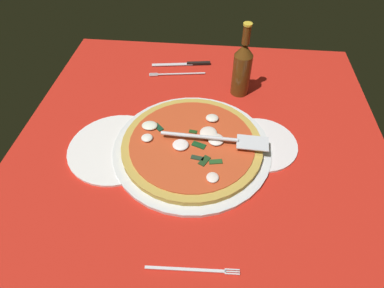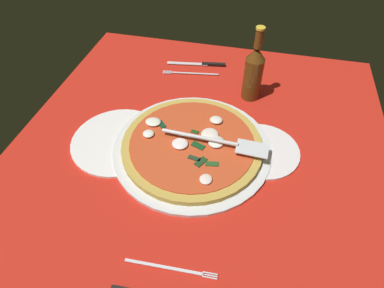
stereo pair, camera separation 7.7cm
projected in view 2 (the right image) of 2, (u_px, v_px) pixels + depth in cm
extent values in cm
cube|color=red|center=(202.00, 140.00, 90.07)|extent=(102.57, 102.57, 0.80)
cube|color=silver|center=(359.00, 87.00, 106.59)|extent=(10.26, 10.26, 0.10)
cube|color=silver|center=(368.00, 128.00, 92.82)|extent=(10.26, 10.26, 0.10)
cube|color=silver|center=(380.00, 184.00, 79.06)|extent=(10.26, 10.26, 0.10)
cube|color=silver|center=(326.00, 67.00, 115.08)|extent=(10.26, 10.26, 0.10)
cube|color=silver|center=(329.00, 102.00, 101.32)|extent=(10.26, 10.26, 0.10)
cube|color=silver|center=(334.00, 148.00, 87.55)|extent=(10.26, 10.26, 0.10)
cube|color=silver|center=(340.00, 211.00, 73.78)|extent=(10.26, 10.26, 0.10)
cube|color=silver|center=(296.00, 79.00, 109.81)|extent=(10.26, 10.26, 0.10)
cube|color=silver|center=(296.00, 118.00, 96.04)|extent=(10.26, 10.26, 0.10)
cube|color=silver|center=(295.00, 169.00, 82.27)|extent=(10.26, 10.26, 0.10)
cube|color=silver|center=(294.00, 242.00, 68.51)|extent=(10.26, 10.26, 0.10)
cube|color=silver|center=(268.00, 60.00, 118.30)|extent=(10.26, 10.26, 0.10)
cube|color=silver|center=(264.00, 93.00, 104.54)|extent=(10.26, 10.26, 0.10)
cube|color=silver|center=(259.00, 136.00, 90.77)|extent=(10.26, 10.26, 0.10)
cube|color=silver|center=(251.00, 194.00, 77.00)|extent=(10.26, 10.26, 0.10)
cube|color=silver|center=(241.00, 278.00, 63.23)|extent=(10.26, 10.26, 0.10)
cube|color=silver|center=(237.00, 71.00, 113.03)|extent=(10.26, 10.26, 0.10)
cube|color=silver|center=(229.00, 108.00, 99.26)|extent=(10.26, 10.26, 0.10)
cube|color=silver|center=(217.00, 156.00, 85.49)|extent=(10.26, 10.26, 0.10)
cube|color=silver|center=(201.00, 222.00, 71.73)|extent=(10.26, 10.26, 0.10)
cube|color=silver|center=(214.00, 53.00, 121.52)|extent=(10.26, 10.26, 0.10)
cube|color=silver|center=(203.00, 84.00, 107.75)|extent=(10.26, 10.26, 0.10)
cube|color=silver|center=(189.00, 124.00, 93.99)|extent=(10.26, 10.26, 0.10)
cube|color=silver|center=(170.00, 178.00, 80.22)|extent=(10.26, 10.26, 0.10)
cube|color=silver|center=(143.00, 255.00, 66.45)|extent=(10.26, 10.26, 0.10)
cube|color=silver|center=(181.00, 64.00, 116.25)|extent=(10.26, 10.26, 0.10)
cube|color=silver|center=(165.00, 98.00, 102.48)|extent=(10.26, 10.26, 0.10)
cube|color=silver|center=(144.00, 143.00, 88.71)|extent=(10.26, 10.26, 0.10)
cube|color=silver|center=(116.00, 204.00, 74.95)|extent=(10.26, 10.26, 0.10)
cube|color=silver|center=(162.00, 47.00, 124.74)|extent=(10.26, 10.26, 0.10)
cube|color=silver|center=(145.00, 76.00, 110.97)|extent=(10.26, 10.26, 0.10)
cube|color=silver|center=(124.00, 114.00, 97.21)|extent=(10.26, 10.26, 0.10)
cube|color=silver|center=(94.00, 164.00, 83.44)|extent=(10.26, 10.26, 0.10)
cube|color=silver|center=(54.00, 234.00, 69.67)|extent=(10.26, 10.26, 0.10)
cube|color=silver|center=(128.00, 57.00, 119.47)|extent=(10.26, 10.26, 0.10)
cube|color=silver|center=(106.00, 89.00, 105.70)|extent=(10.26, 10.26, 0.10)
cube|color=silver|center=(77.00, 131.00, 91.93)|extent=(10.26, 10.26, 0.10)
cube|color=silver|center=(38.00, 188.00, 78.17)|extent=(10.26, 10.26, 0.10)
cube|color=silver|center=(114.00, 41.00, 127.96)|extent=(10.26, 10.26, 0.10)
cube|color=silver|center=(91.00, 69.00, 114.19)|extent=(10.26, 10.26, 0.10)
cube|color=silver|center=(62.00, 104.00, 100.43)|extent=(10.26, 10.26, 0.10)
cube|color=silver|center=(25.00, 151.00, 86.66)|extent=(10.26, 10.26, 0.10)
cylinder|color=silver|center=(192.00, 148.00, 86.44)|extent=(42.54, 42.54, 1.28)
cylinder|color=white|center=(262.00, 151.00, 85.99)|extent=(20.15, 20.15, 1.00)
cylinder|color=white|center=(119.00, 141.00, 88.51)|extent=(25.99, 25.99, 1.00)
cylinder|color=gold|center=(192.00, 145.00, 85.44)|extent=(37.66, 37.66, 1.49)
cylinder|color=#C34420|center=(192.00, 142.00, 84.79)|extent=(33.39, 33.39, 0.30)
ellipsoid|color=white|center=(243.00, 148.00, 82.24)|extent=(3.99, 3.86, 1.20)
ellipsoid|color=silver|center=(216.00, 120.00, 89.73)|extent=(3.62, 3.24, 1.27)
ellipsoid|color=silver|center=(216.00, 142.00, 83.98)|extent=(4.27, 4.54, 1.09)
ellipsoid|color=white|center=(180.00, 144.00, 83.48)|extent=(4.25, 4.10, 1.12)
ellipsoid|color=white|center=(210.00, 135.00, 85.81)|extent=(4.71, 5.06, 1.14)
ellipsoid|color=white|center=(153.00, 123.00, 89.10)|extent=(4.39, 3.63, 1.13)
ellipsoid|color=white|center=(148.00, 134.00, 86.07)|extent=(3.06, 3.02, 1.08)
ellipsoid|color=silver|center=(206.00, 179.00, 75.63)|extent=(3.02, 3.19, 0.85)
cube|color=#1D3B1B|center=(201.00, 162.00, 79.72)|extent=(3.14, 3.81, 0.30)
cube|color=#11401C|center=(197.00, 145.00, 83.60)|extent=(3.95, 2.81, 0.30)
cube|color=#203624|center=(194.00, 158.00, 80.53)|extent=(3.39, 1.79, 0.30)
cube|color=#1C4318|center=(195.00, 132.00, 87.12)|extent=(2.31, 1.38, 0.30)
cube|color=#123B23|center=(161.00, 125.00, 88.98)|extent=(3.37, 3.40, 0.30)
cube|color=#234E21|center=(212.00, 164.00, 79.25)|extent=(3.50, 1.96, 0.30)
cube|color=silver|center=(252.00, 149.00, 81.11)|extent=(8.41, 5.42, 0.30)
cylinder|color=silver|center=(198.00, 137.00, 83.48)|extent=(20.47, 1.81, 1.00)
cube|color=white|center=(195.00, 70.00, 113.13)|extent=(21.47, 16.08, 0.60)
cube|color=silver|center=(195.00, 73.00, 110.76)|extent=(16.34, 3.03, 0.25)
cube|color=silver|center=(167.00, 71.00, 111.75)|extent=(3.00, 0.66, 0.25)
cube|color=silver|center=(167.00, 72.00, 111.45)|extent=(3.00, 0.66, 0.25)
cube|color=silver|center=(167.00, 72.00, 111.15)|extent=(3.00, 0.66, 0.25)
cube|color=silver|center=(167.00, 73.00, 110.85)|extent=(3.00, 0.66, 0.25)
cube|color=black|center=(214.00, 64.00, 114.33)|extent=(8.47, 2.43, 0.80)
cube|color=silver|center=(187.00, 64.00, 115.05)|extent=(14.73, 3.56, 0.25)
cube|color=white|center=(159.00, 282.00, 62.24)|extent=(17.60, 13.98, 0.60)
cube|color=silver|center=(163.00, 267.00, 63.95)|extent=(16.25, 1.35, 0.25)
cube|color=silver|center=(210.00, 278.00, 62.44)|extent=(3.01, 0.36, 0.25)
cube|color=silver|center=(210.00, 276.00, 62.74)|extent=(3.01, 0.36, 0.25)
cube|color=silver|center=(210.00, 273.00, 63.04)|extent=(3.01, 0.36, 0.25)
cylinder|color=#573210|center=(252.00, 79.00, 97.83)|extent=(5.70, 5.70, 13.77)
cone|color=#573210|center=(256.00, 54.00, 91.47)|extent=(5.70, 5.70, 3.78)
cylinder|color=#573210|center=(259.00, 39.00, 88.10)|extent=(2.28, 2.28, 5.53)
cylinder|color=gold|center=(261.00, 28.00, 85.88)|extent=(2.62, 2.62, 0.60)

